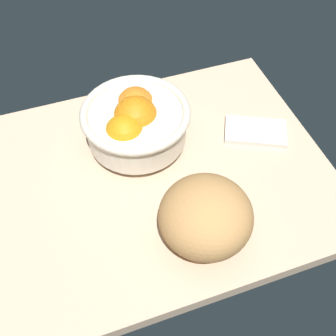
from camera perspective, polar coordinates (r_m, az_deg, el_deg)
The scene contains 4 objects.
ground_plane at distance 81.96cm, azimuth -1.61°, elevation -1.38°, with size 66.50×52.09×3.00cm, color #D1AF8F.
fruit_bowl at distance 81.35cm, azimuth -4.48°, elevation 6.36°, with size 21.07×21.07×11.46cm.
bread_loaf at distance 69.08cm, azimuth 5.16°, elevation -6.56°, with size 15.82×15.66×11.15cm, color tan.
napkin_folded at distance 88.94cm, azimuth 11.83°, elevation 4.90°, with size 12.57×7.28×1.12cm, color silver.
Camera 1 is at (-13.89, -46.69, 64.41)cm, focal length 44.75 mm.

